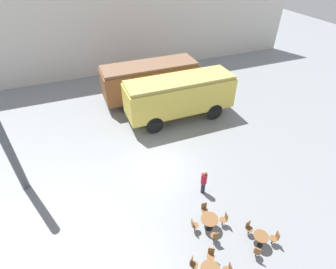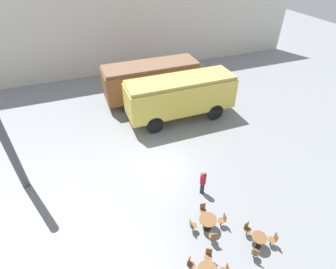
% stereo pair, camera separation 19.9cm
% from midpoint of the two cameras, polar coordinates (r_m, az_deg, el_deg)
% --- Properties ---
extents(ground_plane, '(80.00, 80.00, 0.00)m').
position_cam_midpoint_polar(ground_plane, '(17.26, -2.39, -6.89)').
color(ground_plane, gray).
extents(backdrop_wall, '(44.00, 0.15, 9.00)m').
position_cam_midpoint_polar(backdrop_wall, '(28.72, -13.92, 21.06)').
color(backdrop_wall, silver).
rests_on(backdrop_wall, ground_plane).
extents(passenger_coach_wooden, '(8.27, 2.84, 3.37)m').
position_cam_midpoint_polar(passenger_coach_wooden, '(23.53, -4.18, 11.92)').
color(passenger_coach_wooden, brown).
rests_on(passenger_coach_wooden, ground_plane).
extents(passenger_coach_vintage, '(8.50, 2.71, 3.49)m').
position_cam_midpoint_polar(passenger_coach_vintage, '(20.68, 2.25, 8.74)').
color(passenger_coach_vintage, '#E0C64C').
rests_on(passenger_coach_vintage, ground_plane).
extents(cafe_table_near, '(0.72, 0.72, 0.73)m').
position_cam_midpoint_polar(cafe_table_near, '(14.08, 19.06, -20.55)').
color(cafe_table_near, black).
rests_on(cafe_table_near, ground_plane).
extents(cafe_table_mid, '(0.88, 0.88, 0.74)m').
position_cam_midpoint_polar(cafe_table_mid, '(14.00, 8.59, -18.06)').
color(cafe_table_mid, black).
rests_on(cafe_table_mid, ground_plane).
extents(cafe_chair_0, '(0.39, 0.37, 0.87)m').
position_cam_midpoint_polar(cafe_chair_0, '(14.36, 21.93, -20.09)').
color(cafe_chair_0, black).
rests_on(cafe_chair_0, ground_plane).
extents(cafe_chair_1, '(0.36, 0.38, 0.87)m').
position_cam_midpoint_polar(cafe_chair_1, '(14.29, 16.74, -18.74)').
color(cafe_chair_1, black).
rests_on(cafe_chair_1, ground_plane).
extents(cafe_chair_2, '(0.40, 0.40, 0.87)m').
position_cam_midpoint_polar(cafe_chair_2, '(13.69, 18.42, -23.04)').
color(cafe_chair_2, black).
rests_on(cafe_chair_2, ground_plane).
extents(cafe_chair_3, '(0.36, 0.37, 0.87)m').
position_cam_midpoint_polar(cafe_chair_3, '(13.66, 9.73, -20.96)').
color(cafe_chair_3, black).
rests_on(cafe_chair_3, ground_plane).
extents(cafe_chair_4, '(0.37, 0.36, 0.87)m').
position_cam_midpoint_polar(cafe_chair_4, '(14.29, 11.79, -17.52)').
color(cafe_chair_4, black).
rests_on(cafe_chair_4, ground_plane).
extents(cafe_chair_5, '(0.36, 0.37, 0.87)m').
position_cam_midpoint_polar(cafe_chair_5, '(14.50, 7.49, -15.69)').
color(cafe_chair_5, black).
rests_on(cafe_chair_5, ground_plane).
extents(cafe_chair_6, '(0.37, 0.36, 0.87)m').
position_cam_midpoint_polar(cafe_chair_6, '(13.88, 5.21, -18.94)').
color(cafe_chair_6, black).
rests_on(cafe_chair_6, ground_plane).
extents(cafe_chair_8, '(0.38, 0.36, 0.87)m').
position_cam_midpoint_polar(cafe_chair_8, '(12.98, 12.47, -26.73)').
color(cafe_chair_8, black).
rests_on(cafe_chair_8, ground_plane).
extents(cafe_chair_9, '(0.39, 0.40, 0.87)m').
position_cam_midpoint_polar(cafe_chair_9, '(13.17, 8.84, -24.32)').
color(cafe_chair_9, black).
rests_on(cafe_chair_9, ground_plane).
extents(cafe_chair_10, '(0.40, 0.41, 0.87)m').
position_cam_midpoint_polar(cafe_chair_10, '(12.89, 4.92, -26.12)').
color(cafe_chair_10, black).
rests_on(cafe_chair_10, ground_plane).
extents(visitor_person, '(0.34, 0.34, 1.73)m').
position_cam_midpoint_polar(visitor_person, '(15.18, 7.41, -10.00)').
color(visitor_person, '#262633').
rests_on(visitor_person, ground_plane).
extents(support_pillar, '(0.44, 0.44, 8.00)m').
position_cam_midpoint_polar(support_pillar, '(15.86, -32.93, 0.21)').
color(support_pillar, '#4C5156').
rests_on(support_pillar, ground_plane).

